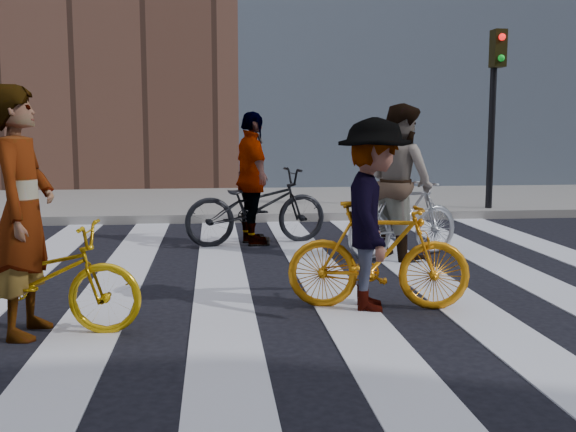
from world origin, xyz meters
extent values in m
plane|color=black|center=(0.00, 0.00, 0.00)|extent=(100.00, 100.00, 0.00)
cube|color=gray|center=(0.00, 7.50, 0.07)|extent=(100.00, 5.00, 0.15)
cube|color=silver|center=(-1.65, 0.00, 0.01)|extent=(0.55, 10.00, 0.01)
cube|color=silver|center=(-0.55, 0.00, 0.01)|extent=(0.55, 10.00, 0.01)
cube|color=silver|center=(0.55, 0.00, 0.01)|extent=(0.55, 10.00, 0.01)
cube|color=silver|center=(1.65, 0.00, 0.01)|extent=(0.55, 10.00, 0.01)
cube|color=silver|center=(2.75, 0.00, 0.01)|extent=(0.55, 10.00, 0.01)
cylinder|color=black|center=(4.40, 5.40, 1.60)|extent=(0.12, 0.12, 3.20)
cube|color=black|center=(4.40, 5.25, 3.00)|extent=(0.22, 0.28, 0.65)
sphere|color=red|center=(4.40, 5.10, 3.18)|extent=(0.12, 0.12, 0.12)
sphere|color=#0CCC26|center=(4.40, 5.10, 2.82)|extent=(0.12, 0.12, 0.12)
imported|color=#CF9E0B|center=(-2.04, -1.05, 0.44)|extent=(1.73, 0.72, 0.89)
imported|color=#B7BCC2|center=(1.74, 1.72, 0.50)|extent=(1.71, 1.02, 0.99)
imported|color=orange|center=(0.83, -0.62, 0.49)|extent=(1.68, 0.76, 0.97)
imported|color=black|center=(-0.04, 2.85, 0.53)|extent=(2.12, 1.15, 1.06)
imported|color=slate|center=(-2.09, -1.05, 0.97)|extent=(0.52, 0.75, 1.95)
imported|color=slate|center=(1.69, 1.72, 0.96)|extent=(1.01, 1.13, 1.91)
imported|color=slate|center=(0.78, -0.62, 0.86)|extent=(0.83, 1.21, 1.71)
imported|color=slate|center=(-0.09, 2.85, 0.92)|extent=(0.69, 1.15, 1.84)
camera|label=1|loc=(-0.62, -6.41, 1.63)|focal=42.00mm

